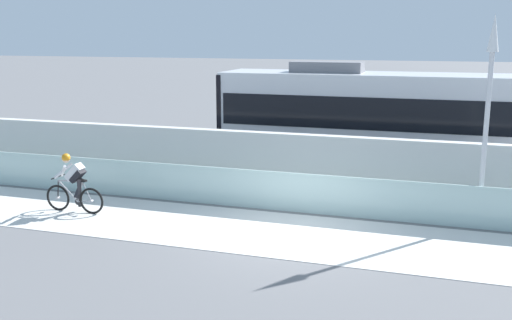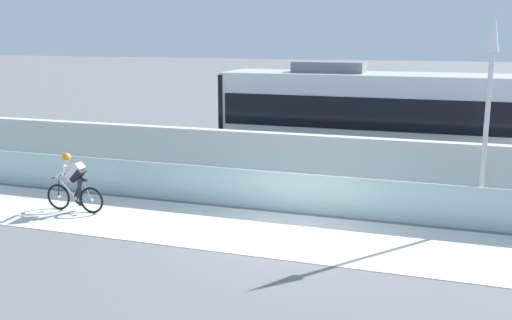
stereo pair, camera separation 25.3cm
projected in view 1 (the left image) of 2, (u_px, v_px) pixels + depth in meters
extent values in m
plane|color=slate|center=(287.00, 234.00, 14.05)|extent=(200.00, 200.00, 0.00)
cube|color=silver|center=(287.00, 234.00, 14.05)|extent=(32.00, 3.20, 0.01)
cube|color=silver|center=(305.00, 193.00, 15.66)|extent=(32.00, 0.05, 1.08)
cube|color=silver|center=(319.00, 166.00, 17.26)|extent=(32.00, 0.36, 1.83)
cube|color=#595654|center=(333.00, 177.00, 19.76)|extent=(32.00, 0.08, 0.01)
cube|color=#595654|center=(340.00, 168.00, 21.09)|extent=(32.00, 0.08, 0.01)
cube|color=silver|center=(384.00, 120.00, 19.57)|extent=(11.00, 2.50, 3.10)
cube|color=black|center=(385.00, 110.00, 19.50)|extent=(10.56, 2.54, 1.04)
cube|color=orange|center=(382.00, 160.00, 19.86)|extent=(10.78, 2.53, 0.28)
cube|color=slate|center=(327.00, 67.00, 19.80)|extent=(2.40, 1.10, 0.36)
cube|color=#232326|center=(282.00, 158.00, 20.94)|extent=(1.40, 1.88, 0.20)
cylinder|color=black|center=(277.00, 164.00, 20.29)|extent=(0.60, 0.10, 0.60)
cylinder|color=black|center=(287.00, 156.00, 21.62)|extent=(0.60, 0.10, 0.60)
cube|color=#232326|center=(493.00, 172.00, 18.84)|extent=(1.40, 1.88, 0.20)
cylinder|color=black|center=(494.00, 179.00, 18.19)|extent=(0.60, 0.10, 0.60)
cylinder|color=black|center=(491.00, 169.00, 19.52)|extent=(0.60, 0.10, 0.60)
cube|color=black|center=(231.00, 114.00, 21.20)|extent=(0.16, 2.54, 2.94)
torus|color=black|center=(58.00, 198.00, 15.89)|extent=(0.72, 0.06, 0.72)
cylinder|color=#99999E|center=(58.00, 198.00, 15.89)|extent=(0.07, 0.10, 0.07)
torus|color=black|center=(91.00, 201.00, 15.58)|extent=(0.72, 0.06, 0.72)
cylinder|color=#99999E|center=(91.00, 201.00, 15.58)|extent=(0.07, 0.10, 0.07)
cylinder|color=#99999E|center=(68.00, 191.00, 15.75)|extent=(0.60, 0.04, 0.58)
cylinder|color=#99999E|center=(80.00, 192.00, 15.63)|extent=(0.22, 0.04, 0.59)
cylinder|color=#99999E|center=(70.00, 181.00, 15.66)|extent=(0.76, 0.04, 0.07)
cylinder|color=#99999E|center=(85.00, 201.00, 15.65)|extent=(0.43, 0.03, 0.09)
cylinder|color=#99999E|center=(87.00, 191.00, 15.56)|extent=(0.27, 0.02, 0.53)
cylinder|color=black|center=(58.00, 189.00, 15.84)|extent=(0.08, 0.03, 0.49)
cube|color=black|center=(82.00, 181.00, 15.54)|extent=(0.24, 0.10, 0.05)
cylinder|color=black|center=(58.00, 177.00, 15.76)|extent=(0.03, 0.58, 0.03)
cylinder|color=#262628|center=(78.00, 202.00, 15.72)|extent=(0.18, 0.02, 0.18)
cube|color=silver|center=(75.00, 172.00, 15.56)|extent=(0.50, 0.28, 0.51)
cube|color=black|center=(78.00, 176.00, 15.55)|extent=(0.38, 0.30, 0.38)
sphere|color=beige|center=(66.00, 159.00, 15.56)|extent=(0.20, 0.20, 0.20)
sphere|color=orange|center=(66.00, 158.00, 15.55)|extent=(0.23, 0.23, 0.23)
cylinder|color=silver|center=(63.00, 171.00, 15.67)|extent=(0.44, 0.41, 0.41)
cylinder|color=silver|center=(63.00, 171.00, 15.67)|extent=(0.44, 0.41, 0.41)
cylinder|color=black|center=(80.00, 193.00, 15.65)|extent=(0.29, 0.33, 0.80)
cylinder|color=black|center=(79.00, 188.00, 15.62)|extent=(0.29, 0.33, 0.54)
cylinder|color=gray|center=(478.00, 221.00, 14.71)|extent=(0.24, 0.24, 0.20)
cylinder|color=silver|center=(485.00, 139.00, 14.27)|extent=(0.12, 0.12, 4.20)
cone|color=white|center=(494.00, 32.00, 13.74)|extent=(0.28, 0.28, 0.90)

